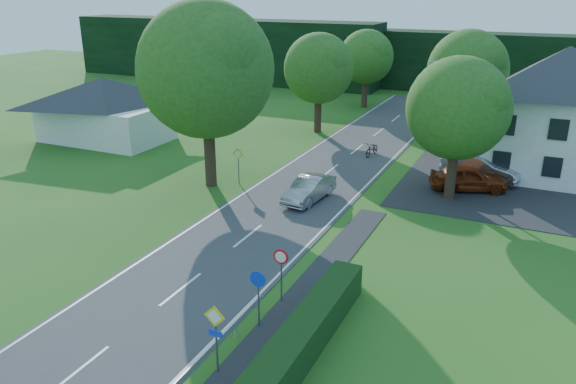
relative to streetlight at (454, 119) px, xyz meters
The scene contains 25 objects.
road 13.59m from the streetlight, 128.88° to the right, with size 7.00×80.00×0.04m, color #3A3A3C.
parking_pad 6.65m from the streetlight, 37.30° to the left, with size 14.00×16.00×0.04m, color #28272A.
line_edge_left 15.73m from the streetlight, 138.52° to the right, with size 0.12×80.00×0.01m, color white.
line_edge_right 11.95m from the streetlight, 115.70° to the right, with size 0.12×80.00×0.01m, color white.
line_centre 13.58m from the streetlight, 128.88° to the right, with size 0.12×80.00×0.01m, color white, non-canonical shape.
tree_main 15.35m from the streetlight, 156.89° to the right, with size 9.40×9.40×11.64m, color #235218, non-canonical shape.
tree_left_far 16.45m from the streetlight, 142.56° to the left, with size 7.00×7.00×8.58m, color #235218, non-canonical shape.
tree_right_far 12.05m from the streetlight, 95.06° to the left, with size 7.40×7.40×9.09m, color #235218, non-canonical shape.
tree_left_back 25.34m from the streetlight, 119.73° to the left, with size 6.60×6.60×8.07m, color #235218, non-canonical shape.
tree_right_back 20.12m from the streetlight, 95.89° to the left, with size 6.20×6.20×7.56m, color #235218, non-canonical shape.
tree_right_mid 2.05m from the streetlight, 77.66° to the right, with size 7.00×7.00×8.58m, color #235218, non-canonical shape.
treeline_left 48.22m from the streetlight, 138.42° to the left, with size 44.00×6.00×8.00m, color black.
treeline_right 36.01m from the streetlight, 90.10° to the left, with size 30.00×5.00×7.00m, color black.
bungalow_left 28.12m from the streetlight, behind, with size 11.00×6.50×5.20m.
house_white 8.44m from the streetlight, 45.30° to the left, with size 10.60×8.40×8.60m.
streetlight is the anchor object (origin of this frame).
sign_priority_right 22.50m from the streetlight, 99.70° to the right, with size 0.78×0.09×2.59m.
sign_roundabout 19.59m from the streetlight, 101.19° to the right, with size 0.64×0.08×2.37m.
sign_speed_limit 17.64m from the streetlight, 102.46° to the right, with size 0.64×0.11×2.37m.
sign_priority_left 13.80m from the streetlight, 158.22° to the right, with size 0.78×0.09×2.44m.
moving_car 10.03m from the streetlight, 140.39° to the right, with size 1.53×4.38×1.44m, color #9FA0A3.
motorcycle 8.95m from the streetlight, 143.60° to the left, with size 0.70×1.99×1.05m, color black.
parked_car_red 3.83m from the streetlight, ahead, with size 1.90×4.73×1.61m, color maroon.
parked_car_silver_a 4.69m from the streetlight, 55.29° to the left, with size 1.80×5.17×1.70m, color #A9A9AE.
parasol 6.46m from the streetlight, 55.93° to the left, with size 1.87×1.90×1.71m, color red.
Camera 1 is at (13.02, -5.21, 12.29)m, focal length 35.00 mm.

